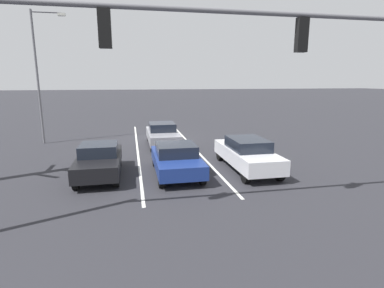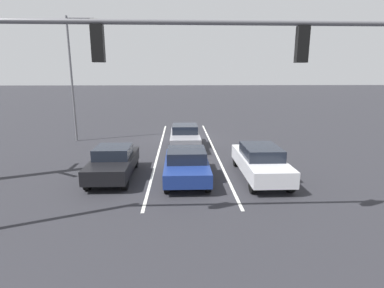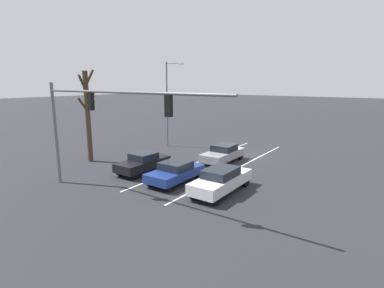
{
  "view_description": "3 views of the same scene",
  "coord_description": "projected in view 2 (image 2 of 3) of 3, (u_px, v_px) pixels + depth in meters",
  "views": [
    {
      "loc": [
        1.99,
        21.02,
        4.08
      ],
      "look_at": [
        -0.82,
        7.19,
        1.07
      ],
      "focal_mm": 28.0,
      "sensor_mm": 36.0,
      "label": 1
    },
    {
      "loc": [
        0.42,
        21.13,
        4.54
      ],
      "look_at": [
        -0.15,
        7.45,
        1.39
      ],
      "focal_mm": 28.0,
      "sensor_mm": 36.0,
      "label": 2
    },
    {
      "loc": [
        -11.38,
        23.08,
        6.39
      ],
      "look_at": [
        0.3,
        6.35,
        2.17
      ],
      "focal_mm": 28.0,
      "sensor_mm": 36.0,
      "label": 3
    }
  ],
  "objects": [
    {
      "name": "ground_plane",
      "position": [
        186.0,
        140.0,
        21.61
      ],
      "size": [
        240.0,
        240.0,
        0.0
      ],
      "primitive_type": "plane",
      "color": "#28282D"
    },
    {
      "name": "lane_stripe_left_divider",
      "position": [
        214.0,
        149.0,
        18.87
      ],
      "size": [
        0.12,
        17.77,
        0.01
      ],
      "primitive_type": "cube",
      "color": "silver",
      "rests_on": "ground_plane"
    },
    {
      "name": "lane_stripe_center_divider",
      "position": [
        159.0,
        149.0,
        18.73
      ],
      "size": [
        0.12,
        17.77,
        0.01
      ],
      "primitive_type": "cube",
      "color": "silver",
      "rests_on": "ground_plane"
    },
    {
      "name": "car_silver_leftlane_front",
      "position": [
        260.0,
        161.0,
        13.44
      ],
      "size": [
        1.74,
        4.79,
        1.48
      ],
      "color": "silver",
      "rests_on": "ground_plane"
    },
    {
      "name": "car_black_rightlane_front",
      "position": [
        114.0,
        162.0,
        13.48
      ],
      "size": [
        1.75,
        4.16,
        1.43
      ],
      "color": "black",
      "rests_on": "ground_plane"
    },
    {
      "name": "car_navy_midlane_front",
      "position": [
        187.0,
        164.0,
        13.21
      ],
      "size": [
        1.89,
        4.17,
        1.38
      ],
      "color": "navy",
      "rests_on": "ground_plane"
    },
    {
      "name": "car_gray_midlane_second",
      "position": [
        185.0,
        136.0,
        19.28
      ],
      "size": [
        1.82,
        4.45,
        1.42
      ],
      "color": "gray",
      "rests_on": "ground_plane"
    },
    {
      "name": "traffic_signal_gantry",
      "position": [
        109.0,
        68.0,
        8.03
      ],
      "size": [
        12.65,
        0.37,
        6.38
      ],
      "color": "slate",
      "rests_on": "ground_plane"
    },
    {
      "name": "street_lamp_right_shoulder",
      "position": [
        74.0,
        71.0,
        20.18
      ],
      "size": [
        2.05,
        0.24,
        8.32
      ],
      "color": "slate",
      "rests_on": "ground_plane"
    }
  ]
}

